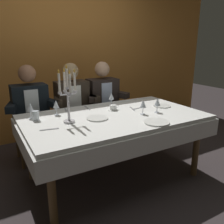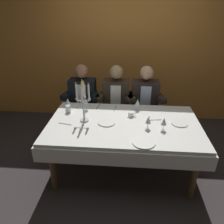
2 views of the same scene
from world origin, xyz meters
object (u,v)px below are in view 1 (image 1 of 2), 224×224
object	(u,v)px
wine_glass_4	(157,102)
water_tumbler_0	(36,116)
seated_diner_0	(30,106)
seated_diner_2	(102,97)
seated_diner_1	(72,101)
candelabra	(68,96)
coffee_cup_0	(113,108)
dining_table	(114,126)
dinner_plate_1	(157,122)
wine_glass_3	(56,104)
dinner_plate_2	(97,118)
wine_glass_1	(30,107)
wine_glass_2	(111,96)
dinner_plate_0	(162,106)
wine_glass_0	(143,104)

from	to	relation	value
wine_glass_4	water_tumbler_0	distance (m)	1.30
wine_glass_4	seated_diner_0	size ratio (longest dim) A/B	0.13
seated_diner_0	seated_diner_2	world-z (taller)	same
seated_diner_1	seated_diner_0	bearing A→B (deg)	180.00
candelabra	wine_glass_4	world-z (taller)	candelabra
candelabra	seated_diner_2	world-z (taller)	candelabra
coffee_cup_0	seated_diner_1	xyz separation A→B (m)	(-0.24, 0.71, -0.03)
dining_table	wine_glass_4	bearing A→B (deg)	-17.20
dinner_plate_1	seated_diner_0	bearing A→B (deg)	125.27
seated_diner_1	seated_diner_2	size ratio (longest dim) A/B	1.00
wine_glass_3	dinner_plate_1	bearing A→B (deg)	-44.23
seated_diner_1	wine_glass_4	bearing A→B (deg)	-59.01
dinner_plate_2	seated_diner_0	bearing A→B (deg)	118.04
wine_glass_3	water_tumbler_0	world-z (taller)	wine_glass_3
wine_glass_3	water_tumbler_0	size ratio (longest dim) A/B	1.65
wine_glass_1	water_tumbler_0	xyz separation A→B (m)	(0.03, -0.10, -0.07)
seated_diner_0	dining_table	bearing A→B (deg)	-51.69
seated_diner_0	wine_glass_2	bearing A→B (deg)	-30.33
dinner_plate_2	seated_diner_2	world-z (taller)	seated_diner_2
dinner_plate_0	wine_glass_3	size ratio (longest dim) A/B	1.28
wine_glass_1	seated_diner_1	world-z (taller)	seated_diner_1
coffee_cup_0	seated_diner_2	distance (m)	0.74
wine_glass_0	seated_diner_1	xyz separation A→B (m)	(-0.44, 1.01, -0.12)
water_tumbler_0	coffee_cup_0	distance (m)	0.86
dinner_plate_1	wine_glass_1	size ratio (longest dim) A/B	1.52
dinner_plate_1	wine_glass_0	distance (m)	0.33
wine_glass_1	wine_glass_4	distance (m)	1.35
water_tumbler_0	seated_diner_1	world-z (taller)	seated_diner_1
dinner_plate_1	wine_glass_1	distance (m)	1.28
candelabra	dining_table	bearing A→B (deg)	-0.96
wine_glass_4	coffee_cup_0	world-z (taller)	wine_glass_4
dining_table	seated_diner_0	size ratio (longest dim) A/B	1.56
wine_glass_1	wine_glass_2	xyz separation A→B (m)	(0.97, 0.04, 0.00)
dinner_plate_0	seated_diner_0	world-z (taller)	seated_diner_0
candelabra	dinner_plate_1	xyz separation A→B (m)	(0.73, -0.43, -0.25)
dinner_plate_0	water_tumbler_0	size ratio (longest dim) A/B	2.10
wine_glass_0	wine_glass_4	world-z (taller)	same
coffee_cup_0	dinner_plate_0	bearing A→B (deg)	-13.84
coffee_cup_0	seated_diner_0	distance (m)	1.06
dining_table	dinner_plate_2	world-z (taller)	dinner_plate_2
water_tumbler_0	seated_diner_1	size ratio (longest dim) A/B	0.08
wine_glass_1	seated_diner_0	size ratio (longest dim) A/B	0.13
dinner_plate_1	wine_glass_2	world-z (taller)	wine_glass_2
dinner_plate_0	wine_glass_4	size ratio (longest dim) A/B	1.28
wine_glass_0	wine_glass_2	size ratio (longest dim) A/B	1.00
dinner_plate_0	seated_diner_2	distance (m)	0.94
dinner_plate_0	seated_diner_2	size ratio (longest dim) A/B	0.17
coffee_cup_0	seated_diner_1	distance (m)	0.75
dinner_plate_0	dinner_plate_1	bearing A→B (deg)	-135.75
wine_glass_2	seated_diner_0	size ratio (longest dim) A/B	0.13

